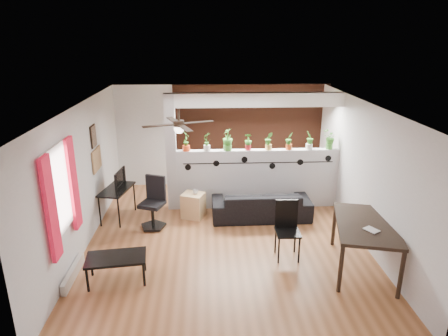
% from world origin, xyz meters
% --- Properties ---
extents(room_shell, '(6.30, 7.10, 2.90)m').
position_xyz_m(room_shell, '(0.00, 0.00, 1.30)').
color(room_shell, brown).
rests_on(room_shell, ground).
extents(partition_wall, '(3.60, 0.18, 1.35)m').
position_xyz_m(partition_wall, '(0.80, 1.50, 0.68)').
color(partition_wall, '#BCBCC1').
rests_on(partition_wall, ground).
extents(ceiling_header, '(3.60, 0.18, 0.30)m').
position_xyz_m(ceiling_header, '(0.80, 1.50, 2.45)').
color(ceiling_header, white).
rests_on(ceiling_header, room_shell).
extents(pier_column, '(0.22, 0.20, 2.60)m').
position_xyz_m(pier_column, '(-1.11, 1.50, 1.30)').
color(pier_column, '#BCBCC1').
rests_on(pier_column, ground).
extents(brick_panel, '(3.90, 0.05, 2.60)m').
position_xyz_m(brick_panel, '(0.80, 2.97, 1.30)').
color(brick_panel, '#9C492D').
rests_on(brick_panel, ground).
extents(vine_decal, '(3.31, 0.01, 0.30)m').
position_xyz_m(vine_decal, '(0.80, 1.40, 1.08)').
color(vine_decal, black).
rests_on(vine_decal, partition_wall).
extents(window_assembly, '(0.09, 1.30, 1.55)m').
position_xyz_m(window_assembly, '(-2.56, -1.20, 1.51)').
color(window_assembly, white).
rests_on(window_assembly, room_shell).
extents(baseboard_heater, '(0.08, 1.00, 0.18)m').
position_xyz_m(baseboard_heater, '(-2.54, -1.20, 0.09)').
color(baseboard_heater, beige).
rests_on(baseboard_heater, ground).
extents(corkboard, '(0.03, 0.60, 0.45)m').
position_xyz_m(corkboard, '(-2.58, 0.95, 1.35)').
color(corkboard, '#9B724B').
rests_on(corkboard, room_shell).
extents(framed_art, '(0.03, 0.34, 0.44)m').
position_xyz_m(framed_art, '(-2.58, 0.90, 1.85)').
color(framed_art, '#8C7259').
rests_on(framed_art, room_shell).
extents(ceiling_fan, '(1.19, 1.19, 0.43)m').
position_xyz_m(ceiling_fan, '(-0.80, -0.30, 2.31)').
color(ceiling_fan, black).
rests_on(ceiling_fan, room_shell).
extents(potted_plant_0, '(0.22, 0.26, 0.45)m').
position_xyz_m(potted_plant_0, '(-0.78, 1.50, 1.59)').
color(potted_plant_0, '#EA441B').
rests_on(potted_plant_0, partition_wall).
extents(potted_plant_1, '(0.26, 0.26, 0.41)m').
position_xyz_m(potted_plant_1, '(-0.33, 1.50, 1.57)').
color(potted_plant_1, silver).
rests_on(potted_plant_1, partition_wall).
extents(potted_plant_2, '(0.26, 0.30, 0.49)m').
position_xyz_m(potted_plant_2, '(0.12, 1.50, 1.61)').
color(potted_plant_2, '#4C9837').
rests_on(potted_plant_2, partition_wall).
extents(potted_plant_3, '(0.19, 0.16, 0.37)m').
position_xyz_m(potted_plant_3, '(0.57, 1.50, 1.55)').
color(potted_plant_3, red).
rests_on(potted_plant_3, partition_wall).
extents(potted_plant_4, '(0.20, 0.17, 0.40)m').
position_xyz_m(potted_plant_4, '(1.03, 1.50, 1.56)').
color(potted_plant_4, gold).
rests_on(potted_plant_4, partition_wall).
extents(potted_plant_5, '(0.24, 0.22, 0.39)m').
position_xyz_m(potted_plant_5, '(1.48, 1.50, 1.56)').
color(potted_plant_5, '#C64917').
rests_on(potted_plant_5, partition_wall).
extents(potted_plant_6, '(0.26, 0.27, 0.41)m').
position_xyz_m(potted_plant_6, '(1.93, 1.50, 1.57)').
color(potted_plant_6, white).
rests_on(potted_plant_6, partition_wall).
extents(potted_plant_7, '(0.26, 0.24, 0.42)m').
position_xyz_m(potted_plant_7, '(2.38, 1.50, 1.57)').
color(potted_plant_7, '#418731').
rests_on(potted_plant_7, partition_wall).
extents(sofa, '(2.00, 0.80, 0.58)m').
position_xyz_m(sofa, '(0.81, 0.90, 0.29)').
color(sofa, black).
rests_on(sofa, ground).
extents(cube_shelf, '(0.55, 0.53, 0.54)m').
position_xyz_m(cube_shelf, '(-0.64, 1.00, 0.27)').
color(cube_shelf, tan).
rests_on(cube_shelf, ground).
extents(cup, '(0.12, 0.12, 0.09)m').
position_xyz_m(cup, '(-0.59, 1.00, 0.58)').
color(cup, gray).
rests_on(cup, cube_shelf).
extents(computer_desk, '(0.67, 1.02, 0.68)m').
position_xyz_m(computer_desk, '(-2.25, 1.02, 0.62)').
color(computer_desk, black).
rests_on(computer_desk, ground).
extents(monitor, '(0.35, 0.10, 0.20)m').
position_xyz_m(monitor, '(-2.25, 1.17, 0.78)').
color(monitor, black).
rests_on(monitor, computer_desk).
extents(office_chair, '(0.57, 0.58, 1.05)m').
position_xyz_m(office_chair, '(-1.43, 0.57, 0.47)').
color(office_chair, black).
rests_on(office_chair, ground).
extents(dining_table, '(1.28, 1.73, 0.85)m').
position_xyz_m(dining_table, '(2.25, -1.15, 0.76)').
color(dining_table, black).
rests_on(dining_table, ground).
extents(book, '(0.25, 0.27, 0.02)m').
position_xyz_m(book, '(2.15, -1.45, 0.86)').
color(book, gray).
rests_on(book, dining_table).
extents(folding_chair, '(0.42, 0.42, 1.03)m').
position_xyz_m(folding_chair, '(1.05, -0.65, 0.61)').
color(folding_chair, black).
rests_on(folding_chair, ground).
extents(coffee_table, '(0.99, 0.63, 0.43)m').
position_xyz_m(coffee_table, '(-1.80, -1.31, 0.39)').
color(coffee_table, black).
rests_on(coffee_table, ground).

